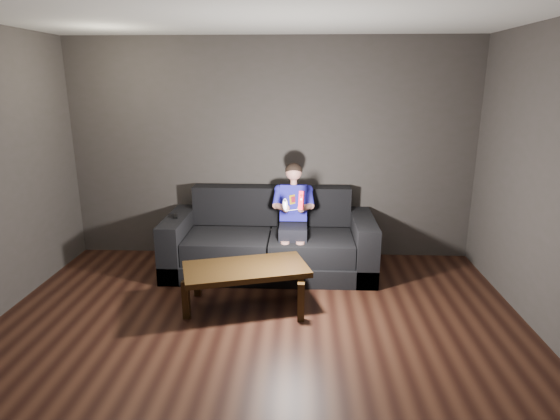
{
  "coord_description": "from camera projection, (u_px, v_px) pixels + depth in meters",
  "views": [
    {
      "loc": [
        0.37,
        -3.26,
        2.19
      ],
      "look_at": [
        0.15,
        1.55,
        0.85
      ],
      "focal_mm": 30.0,
      "sensor_mm": 36.0,
      "label": 1
    }
  ],
  "objects": [
    {
      "name": "floor",
      "position": [
        252.0,
        364.0,
        3.74
      ],
      "size": [
        5.0,
        5.0,
        0.0
      ],
      "primitive_type": "plane",
      "color": "black",
      "rests_on": "ground"
    },
    {
      "name": "back_wall",
      "position": [
        271.0,
        150.0,
        5.78
      ],
      "size": [
        5.0,
        0.04,
        2.7
      ],
      "primitive_type": "cube",
      "color": "#37342F",
      "rests_on": "ground"
    },
    {
      "name": "sofa",
      "position": [
        270.0,
        245.0,
        5.54
      ],
      "size": [
        2.42,
        1.04,
        0.93
      ],
      "color": "black",
      "rests_on": "floor"
    },
    {
      "name": "child",
      "position": [
        293.0,
        209.0,
        5.33
      ],
      "size": [
        0.47,
        0.58,
        1.15
      ],
      "color": "black",
      "rests_on": "sofa"
    },
    {
      "name": "wii_remote_red",
      "position": [
        301.0,
        200.0,
        4.84
      ],
      "size": [
        0.06,
        0.08,
        0.2
      ],
      "color": "red",
      "rests_on": "child"
    },
    {
      "name": "nunchuk_white",
      "position": [
        285.0,
        204.0,
        4.87
      ],
      "size": [
        0.07,
        0.09,
        0.14
      ],
      "color": "silver",
      "rests_on": "child"
    },
    {
      "name": "wii_remote_black",
      "position": [
        176.0,
        216.0,
        5.4
      ],
      "size": [
        0.07,
        0.15,
        0.03
      ],
      "color": "black",
      "rests_on": "sofa"
    },
    {
      "name": "coffee_table",
      "position": [
        246.0,
        272.0,
        4.57
      ],
      "size": [
        1.31,
        0.91,
        0.43
      ],
      "color": "black",
      "rests_on": "floor"
    }
  ]
}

